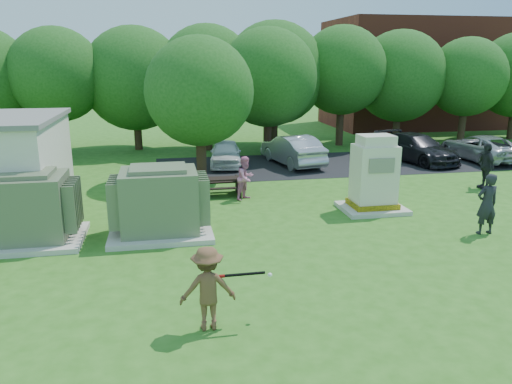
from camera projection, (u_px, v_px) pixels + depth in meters
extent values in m
plane|color=#2D6619|center=(289.00, 293.00, 11.17)|extent=(120.00, 120.00, 0.00)
cube|color=maroon|center=(427.00, 74.00, 39.03)|extent=(15.00, 8.00, 8.00)
cube|color=#232326|center=(357.00, 163.00, 25.25)|extent=(20.00, 6.00, 0.01)
cube|color=beige|center=(30.00, 240.00, 14.26)|extent=(3.00, 2.40, 0.15)
cube|color=#5D684A|center=(26.00, 207.00, 14.01)|extent=(2.20, 1.80, 1.80)
cube|color=#5D684A|center=(22.00, 174.00, 13.76)|extent=(1.60, 1.30, 0.12)
cube|color=#5D684A|center=(73.00, 204.00, 14.23)|extent=(0.32, 1.50, 1.35)
cube|color=beige|center=(161.00, 232.00, 14.93)|extent=(3.00, 2.40, 0.15)
cube|color=#5E6C4B|center=(160.00, 200.00, 14.67)|extent=(2.20, 1.80, 1.80)
cube|color=#5E6C4B|center=(158.00, 169.00, 14.43)|extent=(1.60, 1.30, 0.12)
cube|color=#5E6C4B|center=(115.00, 202.00, 14.44)|extent=(0.32, 1.50, 1.35)
cube|color=#5E6C4B|center=(203.00, 197.00, 14.90)|extent=(0.32, 1.50, 1.35)
cube|color=beige|center=(372.00, 208.00, 17.30)|extent=(2.16, 1.76, 0.15)
cube|color=yellow|center=(372.00, 204.00, 17.26)|extent=(1.52, 1.22, 0.18)
cube|color=beige|center=(374.00, 174.00, 16.99)|extent=(1.37, 1.08, 1.96)
cube|color=beige|center=(376.00, 140.00, 16.69)|extent=(1.13, 0.88, 0.34)
cube|color=gray|center=(382.00, 166.00, 16.35)|extent=(0.88, 0.04, 0.49)
cube|color=black|center=(221.00, 179.00, 19.08)|extent=(1.59, 0.62, 0.05)
cube|color=black|center=(219.00, 182.00, 19.61)|extent=(1.59, 0.22, 0.04)
cube|color=black|center=(222.00, 189.00, 18.69)|extent=(1.59, 0.22, 0.04)
cube|color=black|center=(203.00, 188.00, 19.04)|extent=(0.07, 1.19, 0.65)
cube|color=black|center=(238.00, 186.00, 19.29)|extent=(0.07, 1.19, 0.65)
imported|color=brown|center=(208.00, 288.00, 9.51)|extent=(1.09, 0.64, 1.67)
imported|color=black|center=(487.00, 204.00, 14.76)|extent=(0.69, 0.46, 1.85)
imported|color=pink|center=(246.00, 178.00, 18.48)|extent=(1.00, 0.99, 1.63)
imported|color=black|center=(486.00, 166.00, 20.06)|extent=(0.56, 1.12, 1.85)
imported|color=white|center=(226.00, 153.00, 24.43)|extent=(1.93, 3.82, 1.25)
imported|color=#A5A4A9|center=(292.00, 150.00, 24.66)|extent=(2.44, 4.72, 1.48)
imported|color=black|center=(417.00, 148.00, 25.41)|extent=(3.17, 5.20, 1.41)
imported|color=#AAA9AE|center=(480.00, 148.00, 25.77)|extent=(2.49, 4.90, 1.33)
cylinder|color=black|center=(243.00, 274.00, 9.51)|extent=(0.85, 0.07, 0.06)
cylinder|color=maroon|center=(219.00, 276.00, 9.42)|extent=(0.22, 0.07, 0.06)
sphere|color=white|center=(270.00, 275.00, 9.93)|extent=(0.09, 0.09, 0.09)
cylinder|color=#47301E|center=(62.00, 129.00, 27.23)|extent=(0.44, 0.44, 2.80)
sphere|color=#235B1C|center=(57.00, 75.00, 26.49)|extent=(5.00, 5.00, 5.00)
cylinder|color=#47301E|center=(138.00, 130.00, 28.77)|extent=(0.44, 0.44, 2.30)
sphere|color=#235B1C|center=(135.00, 79.00, 28.03)|extent=(5.80, 5.80, 5.80)
cylinder|color=#47301E|center=(208.00, 127.00, 28.59)|extent=(0.44, 0.44, 2.70)
sphere|color=#235B1C|center=(207.00, 73.00, 27.82)|extent=(5.40, 5.40, 5.40)
cylinder|color=#47301E|center=(274.00, 125.00, 29.90)|extent=(0.44, 0.44, 2.50)
sphere|color=#235B1C|center=(275.00, 73.00, 29.12)|extent=(6.00, 6.00, 6.00)
cylinder|color=#47301E|center=(340.00, 121.00, 30.19)|extent=(0.44, 0.44, 2.90)
sphere|color=#235B1C|center=(342.00, 70.00, 29.42)|extent=(5.20, 5.20, 5.20)
cylinder|color=#47301E|center=(397.00, 123.00, 31.54)|extent=(0.44, 0.44, 2.40)
sphere|color=#235B1C|center=(400.00, 76.00, 30.80)|extent=(5.60, 5.60, 5.60)
cylinder|color=#47301E|center=(462.00, 121.00, 31.38)|extent=(0.44, 0.44, 2.60)
sphere|color=#235B1C|center=(467.00, 77.00, 30.68)|extent=(4.80, 4.80, 4.80)
cylinder|color=#47301E|center=(512.00, 120.00, 32.68)|extent=(0.44, 0.44, 2.50)
cylinder|color=#47301E|center=(201.00, 152.00, 21.61)|extent=(0.44, 0.44, 2.40)
sphere|color=#235B1C|center=(199.00, 91.00, 20.95)|extent=(4.60, 4.60, 4.60)
cylinder|color=#47301E|center=(267.00, 131.00, 27.05)|extent=(0.44, 0.44, 2.60)
sphere|color=#235B1C|center=(268.00, 77.00, 26.32)|extent=(5.20, 5.20, 5.20)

